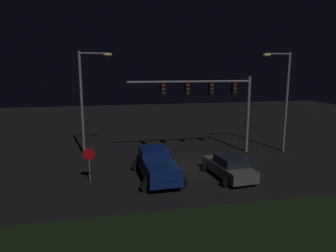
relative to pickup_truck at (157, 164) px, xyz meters
name	(u,v)px	position (x,y,z in m)	size (l,w,h in m)	color
ground_plane	(186,168)	(2.44, 1.70, -1.00)	(80.00, 80.00, 0.00)	black
grass_median	(248,241)	(2.44, -8.20, -0.95)	(20.87, 6.63, 0.10)	black
pickup_truck	(157,164)	(0.00, 0.00, 0.00)	(3.01, 5.47, 1.80)	navy
car_sedan	(229,167)	(4.71, -0.87, -0.26)	(2.78, 4.56, 1.51)	#514C47
traffic_signal_gantry	(211,95)	(5.37, 4.77, 4.03)	(10.32, 0.56, 6.50)	slate
street_lamp_left	(88,91)	(-4.51, 6.57, 4.32)	(2.66, 0.44, 8.48)	slate
street_lamp_right	(282,91)	(11.52, 4.33, 4.30)	(2.55, 0.44, 8.47)	slate
stop_sign	(89,158)	(-4.30, 0.19, 0.56)	(0.76, 0.08, 2.23)	slate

